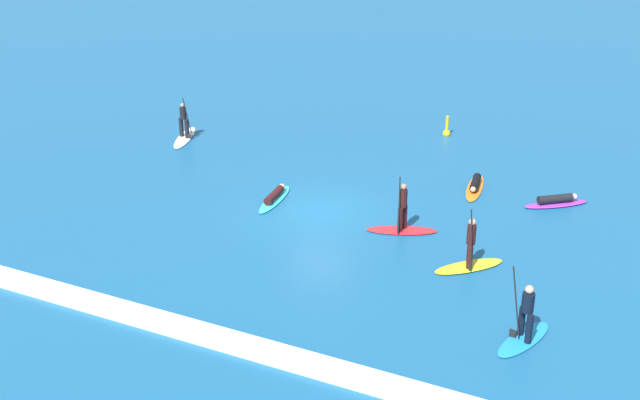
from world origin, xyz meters
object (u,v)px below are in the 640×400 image
surfer_on_teal_board (275,197)px  surfer_on_yellow_board (470,256)px  surfer_on_blue_board (525,325)px  surfer_on_purple_board (556,201)px  surfer_on_white_board (184,130)px  surfer_on_orange_board (475,185)px  marker_buoy (447,131)px  surfer_on_red_board (402,219)px

surfer_on_teal_board → surfer_on_yellow_board: surfer_on_yellow_board is taller
surfer_on_blue_board → surfer_on_purple_board: bearing=-156.1°
surfer_on_purple_board → surfer_on_teal_board: surfer_on_purple_board is taller
surfer_on_white_board → surfer_on_blue_board: 21.49m
surfer_on_teal_board → surfer_on_white_board: bearing=51.4°
surfer_on_blue_board → surfer_on_orange_board: bearing=-139.1°
surfer_on_yellow_board → marker_buoy: bearing=-116.0°
surfer_on_red_board → surfer_on_purple_board: bearing=-156.3°
surfer_on_blue_board → surfer_on_yellow_board: surfer_on_blue_board is taller
surfer_on_orange_board → surfer_on_teal_board: bearing=-65.0°
surfer_on_blue_board → marker_buoy: surfer_on_blue_board is taller
surfer_on_orange_board → surfer_on_purple_board: bearing=76.5°
surfer_on_blue_board → surfer_on_yellow_board: bearing=-125.5°
surfer_on_purple_board → surfer_on_orange_board: bearing=136.7°
surfer_on_red_board → surfer_on_blue_board: (5.69, -5.26, 0.06)m
surfer_on_white_board → surfer_on_blue_board: size_ratio=1.26×
surfer_on_orange_board → surfer_on_yellow_board: bearing=5.1°
surfer_on_blue_board → surfer_on_red_board: bearing=-114.7°
surfer_on_blue_board → surfer_on_yellow_board: 4.47m
surfer_on_yellow_board → marker_buoy: size_ratio=2.21×
surfer_on_purple_board → surfer_on_blue_board: size_ratio=0.97×
surfer_on_white_board → surfer_on_blue_board: surfer_on_blue_board is taller
surfer_on_purple_board → surfer_on_white_board: bearing=140.2°
surfer_on_orange_board → surfer_on_blue_board: bearing=13.8°
surfer_on_purple_board → surfer_on_white_board: (-17.76, 0.28, 0.27)m
surfer_on_orange_board → surfer_on_yellow_board: (1.72, -6.80, 0.28)m
surfer_on_orange_board → surfer_on_red_board: size_ratio=1.16×
surfer_on_purple_board → surfer_on_blue_board: bearing=-123.1°
surfer_on_blue_board → marker_buoy: bearing=-137.3°
surfer_on_blue_board → surfer_on_teal_board: bearing=-98.9°
surfer_on_purple_board → surfer_on_white_board: size_ratio=0.77×
surfer_on_yellow_board → surfer_on_red_board: bearing=-75.7°
surfer_on_purple_board → surfer_on_yellow_board: bearing=-142.9°
surfer_on_yellow_board → marker_buoy: surfer_on_yellow_board is taller
surfer_on_white_board → surfer_on_blue_board: (18.79, -10.41, 0.11)m
surfer_on_orange_board → surfer_on_yellow_board: size_ratio=1.31×
surfer_on_red_board → surfer_on_white_board: surfer_on_red_board is taller
surfer_on_teal_board → surfer_on_yellow_board: size_ratio=1.24×
surfer_on_teal_board → marker_buoy: 11.25m
surfer_on_orange_board → marker_buoy: marker_buoy is taller
surfer_on_white_board → surfer_on_yellow_board: size_ratio=1.36×
surfer_on_orange_board → surfer_on_blue_board: surfer_on_blue_board is taller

